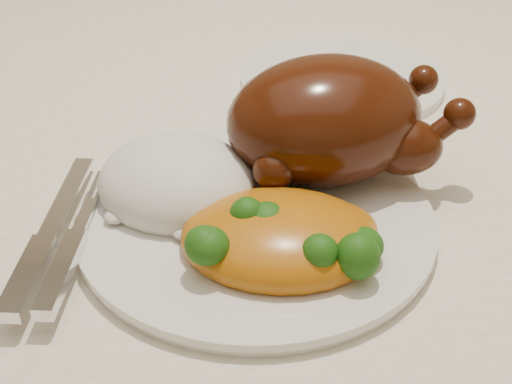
{
  "coord_description": "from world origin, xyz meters",
  "views": [
    {
      "loc": [
        0.1,
        -0.62,
        1.07
      ],
      "look_at": [
        0.08,
        -0.21,
        0.8
      ],
      "focal_mm": 50.0,
      "sensor_mm": 36.0,
      "label": 1
    }
  ],
  "objects_px": {
    "dinner_plate": "(256,221)",
    "side_plate": "(342,80)",
    "dining_table": "(186,185)",
    "roast_chicken": "(330,120)"
  },
  "relations": [
    {
      "from": "dinner_plate",
      "to": "side_plate",
      "type": "distance_m",
      "value": 0.26
    },
    {
      "from": "dining_table",
      "to": "side_plate",
      "type": "distance_m",
      "value": 0.19
    },
    {
      "from": "dining_table",
      "to": "side_plate",
      "type": "xyz_separation_m",
      "value": [
        0.16,
        0.03,
        0.11
      ]
    },
    {
      "from": "dinner_plate",
      "to": "roast_chicken",
      "type": "distance_m",
      "value": 0.1
    },
    {
      "from": "roast_chicken",
      "to": "dinner_plate",
      "type": "bearing_deg",
      "value": -147.21
    },
    {
      "from": "side_plate",
      "to": "roast_chicken",
      "type": "relative_size",
      "value": 1.02
    },
    {
      "from": "roast_chicken",
      "to": "side_plate",
      "type": "bearing_deg",
      "value": 66.45
    },
    {
      "from": "dining_table",
      "to": "roast_chicken",
      "type": "distance_m",
      "value": 0.26
    },
    {
      "from": "dining_table",
      "to": "side_plate",
      "type": "height_order",
      "value": "side_plate"
    },
    {
      "from": "dinner_plate",
      "to": "side_plate",
      "type": "height_order",
      "value": "dinner_plate"
    }
  ]
}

